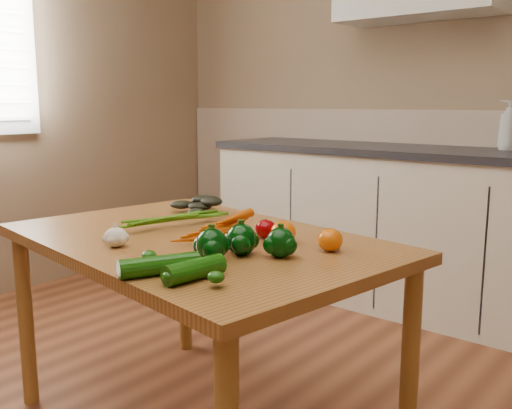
{
  "coord_description": "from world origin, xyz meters",
  "views": [
    {
      "loc": [
        1.29,
        -0.78,
        1.14
      ],
      "look_at": [
        0.02,
        0.77,
        0.78
      ],
      "focal_mm": 40.0,
      "sensor_mm": 36.0,
      "label": 1
    }
  ],
  "objects_px": {
    "pepper_c": "(212,245)",
    "table": "(197,259)",
    "zucchini_a": "(194,270)",
    "zucchini_b": "(159,265)",
    "pepper_b": "(281,243)",
    "carrot_bunch": "(204,225)",
    "garlic_bulb": "(116,237)",
    "tomato_c": "(330,240)",
    "tomato_a": "(266,229)",
    "tomato_b": "(283,232)",
    "leafy_greens": "(198,201)",
    "soap_bottle_a": "(509,125)",
    "pepper_a": "(241,240)"
  },
  "relations": [
    {
      "from": "tomato_b",
      "to": "soap_bottle_a",
      "type": "bearing_deg",
      "value": 84.27
    },
    {
      "from": "carrot_bunch",
      "to": "tomato_c",
      "type": "relative_size",
      "value": 3.22
    },
    {
      "from": "soap_bottle_a",
      "to": "leafy_greens",
      "type": "distance_m",
      "value": 1.71
    },
    {
      "from": "leafy_greens",
      "to": "tomato_a",
      "type": "relative_size",
      "value": 2.75
    },
    {
      "from": "pepper_b",
      "to": "tomato_c",
      "type": "relative_size",
      "value": 1.12
    },
    {
      "from": "garlic_bulb",
      "to": "pepper_c",
      "type": "bearing_deg",
      "value": 12.27
    },
    {
      "from": "table",
      "to": "zucchini_a",
      "type": "height_order",
      "value": "zucchini_a"
    },
    {
      "from": "table",
      "to": "zucchini_a",
      "type": "xyz_separation_m",
      "value": [
        0.33,
        -0.34,
        0.1
      ]
    },
    {
      "from": "pepper_a",
      "to": "pepper_b",
      "type": "xyz_separation_m",
      "value": [
        0.1,
        0.05,
        -0.0
      ]
    },
    {
      "from": "table",
      "to": "pepper_c",
      "type": "bearing_deg",
      "value": -28.19
    },
    {
      "from": "pepper_c",
      "to": "table",
      "type": "bearing_deg",
      "value": 143.5
    },
    {
      "from": "table",
      "to": "leafy_greens",
      "type": "distance_m",
      "value": 0.45
    },
    {
      "from": "tomato_a",
      "to": "zucchini_b",
      "type": "height_order",
      "value": "tomato_a"
    },
    {
      "from": "soap_bottle_a",
      "to": "zucchini_a",
      "type": "relative_size",
      "value": 1.51
    },
    {
      "from": "tomato_b",
      "to": "zucchini_b",
      "type": "height_order",
      "value": "tomato_b"
    },
    {
      "from": "carrot_bunch",
      "to": "pepper_c",
      "type": "bearing_deg",
      "value": -33.43
    },
    {
      "from": "leafy_greens",
      "to": "zucchini_a",
      "type": "bearing_deg",
      "value": -45.51
    },
    {
      "from": "soap_bottle_a",
      "to": "garlic_bulb",
      "type": "distance_m",
      "value": 2.16
    },
    {
      "from": "carrot_bunch",
      "to": "garlic_bulb",
      "type": "distance_m",
      "value": 0.31
    },
    {
      "from": "pepper_b",
      "to": "zucchini_b",
      "type": "xyz_separation_m",
      "value": [
        -0.14,
        -0.34,
        -0.02
      ]
    },
    {
      "from": "pepper_c",
      "to": "zucchini_a",
      "type": "bearing_deg",
      "value": -60.3
    },
    {
      "from": "leafy_greens",
      "to": "pepper_c",
      "type": "relative_size",
      "value": 2.05
    },
    {
      "from": "pepper_a",
      "to": "zucchini_a",
      "type": "height_order",
      "value": "pepper_a"
    },
    {
      "from": "tomato_b",
      "to": "carrot_bunch",
      "type": "bearing_deg",
      "value": -166.41
    },
    {
      "from": "zucchini_b",
      "to": "pepper_b",
      "type": "bearing_deg",
      "value": 67.84
    },
    {
      "from": "table",
      "to": "tomato_b",
      "type": "distance_m",
      "value": 0.32
    },
    {
      "from": "garlic_bulb",
      "to": "soap_bottle_a",
      "type": "bearing_deg",
      "value": 75.19
    },
    {
      "from": "pepper_a",
      "to": "pepper_b",
      "type": "height_order",
      "value": "pepper_a"
    },
    {
      "from": "carrot_bunch",
      "to": "zucchini_b",
      "type": "relative_size",
      "value": 1.17
    },
    {
      "from": "pepper_c",
      "to": "zucchini_a",
      "type": "height_order",
      "value": "pepper_c"
    },
    {
      "from": "garlic_bulb",
      "to": "zucchini_b",
      "type": "xyz_separation_m",
      "value": [
        0.33,
        -0.11,
        -0.0
      ]
    },
    {
      "from": "carrot_bunch",
      "to": "tomato_c",
      "type": "distance_m",
      "value": 0.45
    },
    {
      "from": "tomato_b",
      "to": "tomato_c",
      "type": "xyz_separation_m",
      "value": [
        0.16,
        0.01,
        -0.0
      ]
    },
    {
      "from": "pepper_a",
      "to": "zucchini_b",
      "type": "relative_size",
      "value": 0.43
    },
    {
      "from": "table",
      "to": "zucchini_a",
      "type": "distance_m",
      "value": 0.48
    },
    {
      "from": "soap_bottle_a",
      "to": "garlic_bulb",
      "type": "height_order",
      "value": "soap_bottle_a"
    },
    {
      "from": "table",
      "to": "garlic_bulb",
      "type": "distance_m",
      "value": 0.29
    },
    {
      "from": "garlic_bulb",
      "to": "zucchini_b",
      "type": "distance_m",
      "value": 0.35
    },
    {
      "from": "table",
      "to": "pepper_c",
      "type": "relative_size",
      "value": 15.57
    },
    {
      "from": "soap_bottle_a",
      "to": "tomato_a",
      "type": "relative_size",
      "value": 3.77
    },
    {
      "from": "garlic_bulb",
      "to": "zucchini_a",
      "type": "relative_size",
      "value": 0.42
    },
    {
      "from": "zucchini_a",
      "to": "pepper_b",
      "type": "bearing_deg",
      "value": 83.13
    },
    {
      "from": "tomato_a",
      "to": "zucchini_a",
      "type": "xyz_separation_m",
      "value": [
        0.14,
        -0.46,
        -0.0
      ]
    },
    {
      "from": "pepper_b",
      "to": "tomato_c",
      "type": "height_order",
      "value": "pepper_b"
    },
    {
      "from": "tomato_a",
      "to": "tomato_b",
      "type": "relative_size",
      "value": 0.85
    },
    {
      "from": "pepper_a",
      "to": "tomato_a",
      "type": "xyz_separation_m",
      "value": [
        -0.07,
        0.21,
        -0.01
      ]
    },
    {
      "from": "leafy_greens",
      "to": "pepper_c",
      "type": "bearing_deg",
      "value": -41.89
    },
    {
      "from": "tomato_b",
      "to": "zucchini_a",
      "type": "relative_size",
      "value": 0.47
    },
    {
      "from": "table",
      "to": "carrot_bunch",
      "type": "distance_m",
      "value": 0.12
    },
    {
      "from": "zucchini_a",
      "to": "garlic_bulb",
      "type": "bearing_deg",
      "value": 169.06
    }
  ]
}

